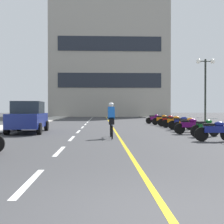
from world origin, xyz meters
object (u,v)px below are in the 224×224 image
Objects in this scene: parked_car_near at (28,117)px; motorcycle_4 at (190,126)px; motorcycle_8 at (168,120)px; motorcycle_10 at (155,119)px; motorcycle_6 at (181,123)px; cyclist_rider at (111,119)px; motorcycle_3 at (205,127)px; motorcycle_9 at (162,119)px; motorcycle_2 at (215,130)px; motorcycle_5 at (187,124)px; street_lamp_mid at (205,77)px; motorcycle_7 at (174,121)px.

parked_car_near is 9.21m from motorcycle_4.
motorcycle_8 is 1.01× the size of motorcycle_10.
parked_car_near is 2.54× the size of motorcycle_10.
parked_car_near is at bearing 171.40° from motorcycle_4.
cyclist_rider is (-4.85, -5.22, 0.41)m from motorcycle_6.
motorcycle_3 is 0.97× the size of motorcycle_9.
motorcycle_2 and motorcycle_5 have the same top height.
cyclist_rider is at bearing -109.36° from motorcycle_10.
cyclist_rider is (4.73, -3.23, -0.03)m from parked_car_near.
street_lamp_mid is 1.19× the size of parked_car_near.
street_lamp_mid reaches higher than motorcycle_9.
motorcycle_3 is at bearing -90.20° from motorcycle_9.
motorcycle_7 is at bearing 88.85° from motorcycle_3.
cyclist_rider reaches higher than motorcycle_7.
cyclist_rider reaches higher than motorcycle_4.
motorcycle_4 is at bearing -95.07° from motorcycle_7.
motorcycle_3 is (9.43, -2.86, -0.44)m from parked_car_near.
motorcycle_7 is (0.47, 5.25, 0.00)m from motorcycle_4.
motorcycle_10 is at bearing 89.25° from motorcycle_4.
motorcycle_6 is at bearing 88.19° from motorcycle_3.
motorcycle_3 and motorcycle_9 have the same top height.
street_lamp_mid is 2.99× the size of motorcycle_8.
motorcycle_3 is 0.97× the size of motorcycle_6.
motorcycle_2 is at bearing -28.19° from parked_car_near.
motorcycle_8 and motorcycle_9 have the same top height.
motorcycle_4 is 4.76m from cyclist_rider.
parked_car_near is at bearing 163.11° from motorcycle_3.
motorcycle_2 is at bearing -92.61° from motorcycle_8.
street_lamp_mid is at bearing 71.92° from motorcycle_2.
motorcycle_6 is (0.49, 6.86, 0.00)m from motorcycle_2.
street_lamp_mid is 2.88× the size of cyclist_rider.
cyclist_rider is at bearing -175.46° from motorcycle_3.
motorcycle_8 is (9.57, 5.59, -0.44)m from parked_car_near.
motorcycle_6 and motorcycle_9 have the same top height.
motorcycle_3 is 0.99× the size of motorcycle_5.
parked_car_near reaches higher than motorcycle_5.
motorcycle_4 and motorcycle_7 have the same top height.
motorcycle_8 and motorcycle_10 have the same top height.
street_lamp_mid reaches higher than cyclist_rider.
street_lamp_mid is at bearing 59.06° from motorcycle_5.
parked_car_near is 2.53× the size of motorcycle_7.
motorcycle_9 is at bearing 91.24° from motorcycle_6.
street_lamp_mid is at bearing 21.59° from parked_car_near.
motorcycle_2 is 2.04m from motorcycle_3.
motorcycle_6 is at bearing -133.16° from street_lamp_mid.
street_lamp_mid reaches higher than motorcycle_5.
motorcycle_7 is at bearing 86.92° from motorcycle_2.
motorcycle_6 is at bearing 85.01° from motorcycle_5.
parked_car_near is at bearing -168.27° from motorcycle_6.
parked_car_near is 2.52× the size of motorcycle_6.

